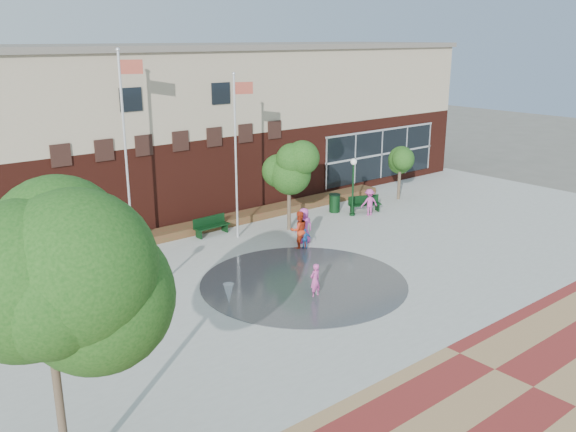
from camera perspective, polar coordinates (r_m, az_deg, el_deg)
ground at (r=22.93m, az=6.45°, el=-8.44°), size 120.00×120.00×0.00m
plaza_concrete at (r=25.62m, az=0.00°, el=-5.58°), size 46.00×18.00×0.01m
paver_band at (r=19.35m, az=21.97°, el=-14.64°), size 46.00×6.00×0.01m
splash_pad at (r=24.91m, az=1.47°, el=-6.24°), size 8.40×8.40×0.01m
library_building at (r=35.55m, az=-14.11°, el=7.93°), size 44.40×10.40×9.20m
flower_bed at (r=31.50m, az=-8.84°, el=-1.51°), size 26.00×1.20×0.40m
flagpole_left at (r=27.99m, az=-14.91°, el=6.63°), size 1.00×0.49×9.17m
flagpole_right at (r=29.35m, az=-4.84°, el=6.35°), size 0.94×0.40×8.04m
lamp_left at (r=20.12m, az=-18.35°, el=-5.52°), size 0.40×0.40×3.82m
lamp_right at (r=33.66m, az=6.11°, el=3.31°), size 0.34×0.34×3.23m
bench_left at (r=26.61m, az=-16.80°, el=-4.87°), size 1.63×0.61×0.80m
bench_mid at (r=30.82m, az=-7.16°, el=-1.25°), size 1.93×0.62×0.96m
bench_right at (r=34.84m, az=7.18°, el=0.83°), size 1.93×1.18×0.94m
trash_can at (r=34.63m, az=4.38°, el=1.22°), size 0.65×0.65×1.06m
tree_big_left at (r=13.16m, az=-21.80°, el=-5.85°), size 4.28×4.28×6.84m
tree_mid at (r=30.66m, az=0.10°, el=4.76°), size 2.77×2.77×4.67m
tree_small_right at (r=37.46m, az=10.47°, el=5.36°), size 2.07×2.07×3.53m
water_jet_a at (r=23.07m, az=-5.53°, el=-8.26°), size 0.41×0.41×0.79m
water_jet_b at (r=23.70m, az=2.65°, el=-7.49°), size 0.21×0.21×0.48m
child_splash at (r=23.40m, az=2.55°, el=-6.03°), size 0.51×0.36×1.34m
adult_red at (r=28.53m, az=1.04°, el=-1.31°), size 1.03×0.89×1.81m
adult_pink at (r=29.31m, az=1.51°, el=-0.91°), size 0.97×0.77×1.74m
child_blue at (r=28.56m, az=1.62°, el=-2.16°), size 0.63×0.48×1.00m
person_bench at (r=34.14m, az=7.61°, el=1.28°), size 1.11×0.86×1.52m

